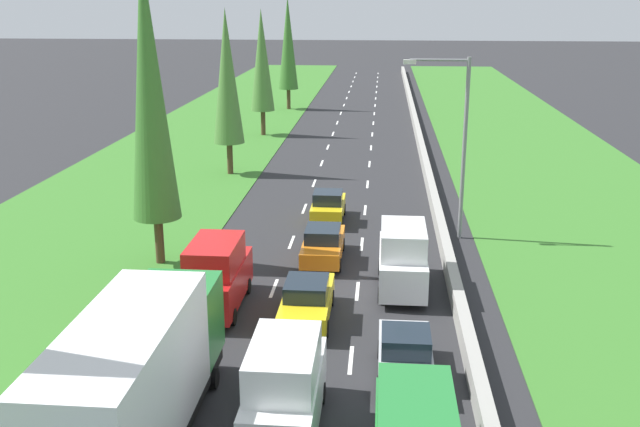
# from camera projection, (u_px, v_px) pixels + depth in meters

# --- Properties ---
(ground_plane) EXTENTS (300.00, 300.00, 0.00)m
(ground_plane) POSITION_uv_depth(u_px,v_px,m) (351.00, 141.00, 61.83)
(ground_plane) COLOR #28282B
(ground_plane) RESTS_ON ground
(grass_verge_left) EXTENTS (14.00, 140.00, 0.04)m
(grass_verge_left) POSITION_uv_depth(u_px,v_px,m) (205.00, 138.00, 62.86)
(grass_verge_left) COLOR #387528
(grass_verge_left) RESTS_ON ground
(grass_verge_right) EXTENTS (14.00, 140.00, 0.04)m
(grass_verge_right) POSITION_uv_depth(u_px,v_px,m) (523.00, 143.00, 60.64)
(grass_verge_right) COLOR #387528
(grass_verge_right) RESTS_ON ground
(median_barrier) EXTENTS (0.44, 120.00, 0.85)m
(median_barrier) POSITION_uv_depth(u_px,v_px,m) (419.00, 137.00, 61.24)
(median_barrier) COLOR #9E9B93
(median_barrier) RESTS_ON ground
(lane_markings) EXTENTS (3.64, 116.00, 0.01)m
(lane_markings) POSITION_uv_depth(u_px,v_px,m) (351.00, 140.00, 61.83)
(lane_markings) COLOR white
(lane_markings) RESTS_ON ground
(white_van_centre_lane) EXTENTS (1.96, 4.90, 2.82)m
(white_van_centre_lane) POSITION_uv_depth(u_px,v_px,m) (285.00, 387.00, 20.03)
(white_van_centre_lane) COLOR white
(white_van_centre_lane) RESTS_ON ground
(yellow_sedan_centre_lane) EXTENTS (1.82, 4.50, 1.64)m
(yellow_sedan_centre_lane) POSITION_uv_depth(u_px,v_px,m) (307.00, 300.00, 27.26)
(yellow_sedan_centre_lane) COLOR yellow
(yellow_sedan_centre_lane) RESTS_ON ground
(white_box_truck_left_lane) EXTENTS (2.46, 9.40, 4.18)m
(white_box_truck_left_lane) POSITION_uv_depth(u_px,v_px,m) (138.00, 380.00, 18.86)
(white_box_truck_left_lane) COLOR black
(white_box_truck_left_lane) RESTS_ON ground
(orange_sedan_centre_lane) EXTENTS (1.82, 4.50, 1.64)m
(orange_sedan_centre_lane) POSITION_uv_depth(u_px,v_px,m) (323.00, 244.00, 33.46)
(orange_sedan_centre_lane) COLOR orange
(orange_sedan_centre_lane) RESTS_ON ground
(silver_hatchback_right_lane) EXTENTS (1.74, 3.90, 1.72)m
(silver_hatchback_right_lane) POSITION_uv_depth(u_px,v_px,m) (405.00, 354.00, 23.08)
(silver_hatchback_right_lane) COLOR silver
(silver_hatchback_right_lane) RESTS_ON ground
(red_van_left_lane) EXTENTS (1.96, 4.90, 2.82)m
(red_van_left_lane) POSITION_uv_depth(u_px,v_px,m) (217.00, 275.00, 28.12)
(red_van_left_lane) COLOR red
(red_van_left_lane) RESTS_ON ground
(white_van_right_lane) EXTENTS (1.96, 4.90, 2.82)m
(white_van_right_lane) POSITION_uv_depth(u_px,v_px,m) (403.00, 258.00, 29.94)
(white_van_right_lane) COLOR white
(white_van_right_lane) RESTS_ON ground
(yellow_hatchback_centre_lane) EXTENTS (1.74, 3.90, 1.72)m
(yellow_hatchback_centre_lane) POSITION_uv_depth(u_px,v_px,m) (328.00, 206.00, 39.37)
(yellow_hatchback_centre_lane) COLOR yellow
(yellow_hatchback_centre_lane) RESTS_ON ground
(poplar_tree_second) EXTENTS (2.15, 2.15, 13.89)m
(poplar_tree_second) POSITION_uv_depth(u_px,v_px,m) (149.00, 88.00, 31.10)
(poplar_tree_second) COLOR #4C3823
(poplar_tree_second) RESTS_ON ground
(poplar_tree_third) EXTENTS (2.08, 2.08, 11.10)m
(poplar_tree_third) POSITION_uv_depth(u_px,v_px,m) (227.00, 77.00, 48.27)
(poplar_tree_third) COLOR #4C3823
(poplar_tree_third) RESTS_ON ground
(poplar_tree_fourth) EXTENTS (2.07, 2.07, 10.81)m
(poplar_tree_fourth) POSITION_uv_depth(u_px,v_px,m) (262.00, 61.00, 62.38)
(poplar_tree_fourth) COLOR #4C3823
(poplar_tree_fourth) RESTS_ON ground
(poplar_tree_fifth) EXTENTS (2.10, 2.10, 11.84)m
(poplar_tree_fifth) POSITION_uv_depth(u_px,v_px,m) (288.00, 44.00, 77.11)
(poplar_tree_fifth) COLOR #4C3823
(poplar_tree_fifth) RESTS_ON ground
(street_light_mast) EXTENTS (3.20, 0.28, 9.00)m
(street_light_mast) POSITION_uv_depth(u_px,v_px,m) (458.00, 136.00, 35.41)
(street_light_mast) COLOR gray
(street_light_mast) RESTS_ON ground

